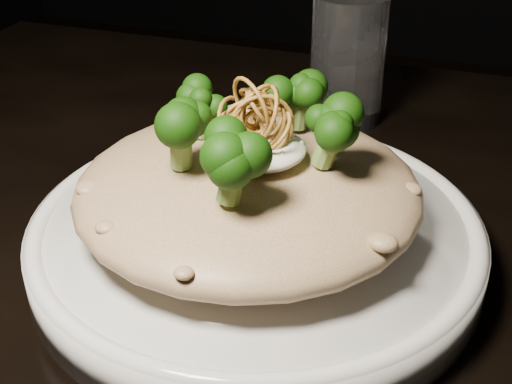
% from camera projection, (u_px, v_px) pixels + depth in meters
% --- Properties ---
extents(table, '(1.10, 0.80, 0.75)m').
position_uv_depth(table, '(355.00, 356.00, 0.54)').
color(table, black).
rests_on(table, ground).
extents(plate, '(0.31, 0.31, 0.03)m').
position_uv_depth(plate, '(256.00, 240.00, 0.49)').
color(plate, silver).
rests_on(plate, table).
extents(risotto, '(0.23, 0.23, 0.05)m').
position_uv_depth(risotto, '(248.00, 189.00, 0.47)').
color(risotto, brown).
rests_on(risotto, plate).
extents(broccoli, '(0.13, 0.13, 0.05)m').
position_uv_depth(broccoli, '(257.00, 126.00, 0.44)').
color(broccoli, black).
rests_on(broccoli, risotto).
extents(cheese, '(0.06, 0.06, 0.02)m').
position_uv_depth(cheese, '(261.00, 149.00, 0.45)').
color(cheese, white).
rests_on(cheese, risotto).
extents(shallots, '(0.06, 0.06, 0.04)m').
position_uv_depth(shallots, '(254.00, 104.00, 0.44)').
color(shallots, brown).
rests_on(shallots, cheese).
extents(drinking_glass, '(0.07, 0.07, 0.12)m').
position_uv_depth(drinking_glass, '(348.00, 60.00, 0.67)').
color(drinking_glass, white).
rests_on(drinking_glass, table).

